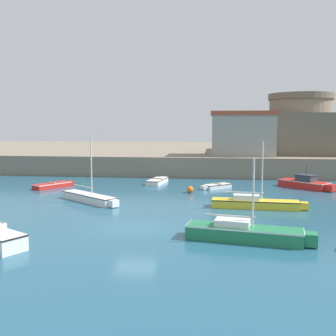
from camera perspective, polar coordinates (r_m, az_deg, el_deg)
name	(u,v)px	position (r m, az deg, el deg)	size (l,w,h in m)	color
ground_plane	(135,228)	(23.93, -4.82, -8.61)	(200.00, 200.00, 0.00)	#235670
quay_seawall	(187,155)	(64.90, 2.76, 1.95)	(120.00, 40.00, 2.38)	gray
dinghy_white_0	(158,181)	(41.25, -1.53, -1.88)	(1.93, 4.40, 0.56)	white
sailboat_green_1	(245,232)	(21.51, 11.16, -9.16)	(6.85, 2.55, 4.43)	#237A4C
sailboat_white_3	(90,197)	(32.08, -11.30, -4.20)	(5.68, 4.57, 5.44)	white
sailboat_yellow_4	(256,203)	(29.84, 12.62, -4.96)	(7.02, 1.74, 4.98)	yellow
motorboat_red_5	(305,183)	(40.38, 19.31, -2.09)	(4.89, 4.75, 2.23)	red
dinghy_red_6	(53,185)	(40.12, -16.33, -2.38)	(3.13, 4.10, 0.54)	red
dinghy_white_7	(216,186)	(38.32, 7.04, -2.61)	(3.05, 2.72, 0.49)	white
mooring_buoy	(190,189)	(35.60, 3.21, -3.13)	(0.62, 0.62, 0.62)	orange
fortress	(300,130)	(56.41, 18.55, 5.25)	(15.03, 15.03, 7.87)	#685E4F
harbor_shed_near_wharf	(243,133)	(48.95, 10.81, 4.97)	(7.80, 5.38, 5.36)	gray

